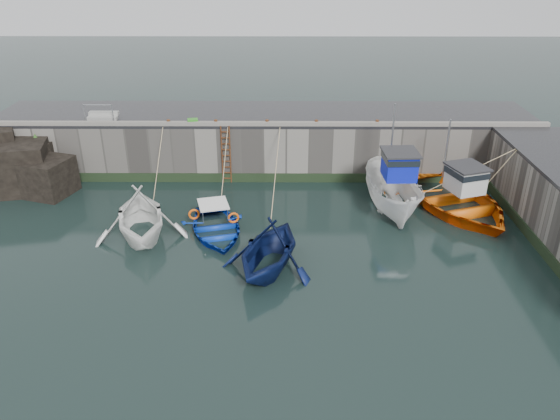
{
  "coord_description": "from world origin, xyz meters",
  "views": [
    {
      "loc": [
        1.05,
        -17.5,
        11.96
      ],
      "look_at": [
        0.92,
        4.1,
        1.2
      ],
      "focal_mm": 35.0,
      "sensor_mm": 36.0,
      "label": 1
    }
  ],
  "objects_px": {
    "boat_near_white": "(143,235)",
    "boat_near_blacktrim": "(269,269)",
    "boat_near_blue": "(216,233)",
    "boat_far_orange": "(455,199)",
    "fish_crate": "(193,122)",
    "bollard_a": "(168,122)",
    "bollard_c": "(267,122)",
    "ladder": "(226,155)",
    "boat_far_white": "(394,192)",
    "bollard_e": "(377,123)",
    "bollard_b": "(216,122)",
    "bollard_d": "(316,122)"
  },
  "relations": [
    {
      "from": "bollard_b",
      "to": "boat_near_blacktrim",
      "type": "bearing_deg",
      "value": -71.79
    },
    {
      "from": "ladder",
      "to": "boat_near_blue",
      "type": "xyz_separation_m",
      "value": [
        0.02,
        -5.73,
        -1.59
      ]
    },
    {
      "from": "boat_near_blue",
      "to": "fish_crate",
      "type": "distance_m",
      "value": 7.21
    },
    {
      "from": "ladder",
      "to": "boat_far_white",
      "type": "bearing_deg",
      "value": -21.96
    },
    {
      "from": "bollard_e",
      "to": "boat_near_white",
      "type": "bearing_deg",
      "value": -150.61
    },
    {
      "from": "boat_near_blacktrim",
      "to": "bollard_a",
      "type": "distance_m",
      "value": 11.11
    },
    {
      "from": "boat_near_white",
      "to": "bollard_e",
      "type": "bearing_deg",
      "value": 14.42
    },
    {
      "from": "bollard_b",
      "to": "bollard_e",
      "type": "distance_m",
      "value": 8.5
    },
    {
      "from": "bollard_d",
      "to": "boat_near_blue",
      "type": "bearing_deg",
      "value": -128.28
    },
    {
      "from": "boat_near_blue",
      "to": "bollard_c",
      "type": "distance_m",
      "value": 7.24
    },
    {
      "from": "boat_far_orange",
      "to": "boat_far_white",
      "type": "bearing_deg",
      "value": 166.65
    },
    {
      "from": "boat_near_blue",
      "to": "boat_near_blacktrim",
      "type": "xyz_separation_m",
      "value": [
        2.47,
        -3.02,
        0.0
      ]
    },
    {
      "from": "boat_near_blacktrim",
      "to": "boat_far_white",
      "type": "relative_size",
      "value": 0.76
    },
    {
      "from": "boat_near_white",
      "to": "bollard_c",
      "type": "bearing_deg",
      "value": 34.28
    },
    {
      "from": "boat_near_blacktrim",
      "to": "ladder",
      "type": "bearing_deg",
      "value": 125.04
    },
    {
      "from": "boat_near_white",
      "to": "bollard_a",
      "type": "xyz_separation_m",
      "value": [
        0.27,
        6.35,
        3.3
      ]
    },
    {
      "from": "ladder",
      "to": "boat_near_blacktrim",
      "type": "height_order",
      "value": "ladder"
    },
    {
      "from": "boat_far_orange",
      "to": "fish_crate",
      "type": "height_order",
      "value": "boat_far_orange"
    },
    {
      "from": "bollard_b",
      "to": "bollard_c",
      "type": "xyz_separation_m",
      "value": [
        2.7,
        0.0,
        0.0
      ]
    },
    {
      "from": "boat_far_orange",
      "to": "bollard_c",
      "type": "xyz_separation_m",
      "value": [
        -9.31,
        3.45,
        2.8
      ]
    },
    {
      "from": "ladder",
      "to": "bollard_e",
      "type": "distance_m",
      "value": 8.19
    },
    {
      "from": "boat_far_white",
      "to": "bollard_d",
      "type": "relative_size",
      "value": 21.95
    },
    {
      "from": "fish_crate",
      "to": "bollard_b",
      "type": "bearing_deg",
      "value": -17.29
    },
    {
      "from": "bollard_b",
      "to": "bollard_c",
      "type": "bearing_deg",
      "value": 0.0
    },
    {
      "from": "boat_near_blue",
      "to": "boat_far_white",
      "type": "distance_m",
      "value": 8.76
    },
    {
      "from": "ladder",
      "to": "fish_crate",
      "type": "xyz_separation_m",
      "value": [
        -1.73,
        0.44,
        1.71
      ]
    },
    {
      "from": "bollard_d",
      "to": "bollard_e",
      "type": "relative_size",
      "value": 1.0
    },
    {
      "from": "fish_crate",
      "to": "bollard_d",
      "type": "height_order",
      "value": "same"
    },
    {
      "from": "boat_near_blue",
      "to": "boat_far_white",
      "type": "height_order",
      "value": "boat_far_white"
    },
    {
      "from": "fish_crate",
      "to": "bollard_d",
      "type": "relative_size",
      "value": 1.92
    },
    {
      "from": "fish_crate",
      "to": "boat_far_orange",
      "type": "bearing_deg",
      "value": -27.35
    },
    {
      "from": "fish_crate",
      "to": "bollard_a",
      "type": "height_order",
      "value": "same"
    },
    {
      "from": "bollard_d",
      "to": "boat_far_white",
      "type": "bearing_deg",
      "value": -45.94
    },
    {
      "from": "bollard_b",
      "to": "bollard_c",
      "type": "relative_size",
      "value": 1.0
    },
    {
      "from": "boat_near_white",
      "to": "boat_near_blacktrim",
      "type": "height_order",
      "value": "boat_near_white"
    },
    {
      "from": "bollard_a",
      "to": "bollard_e",
      "type": "relative_size",
      "value": 1.0
    },
    {
      "from": "ladder",
      "to": "bollard_c",
      "type": "height_order",
      "value": "bollard_c"
    },
    {
      "from": "boat_near_white",
      "to": "bollard_d",
      "type": "height_order",
      "value": "bollard_d"
    },
    {
      "from": "bollard_a",
      "to": "bollard_c",
      "type": "relative_size",
      "value": 1.0
    },
    {
      "from": "boat_near_blue",
      "to": "boat_far_orange",
      "type": "bearing_deg",
      "value": -1.78
    },
    {
      "from": "boat_near_blue",
      "to": "bollard_c",
      "type": "bearing_deg",
      "value": 55.62
    },
    {
      "from": "bollard_c",
      "to": "bollard_b",
      "type": "bearing_deg",
      "value": 180.0
    },
    {
      "from": "boat_near_blue",
      "to": "bollard_d",
      "type": "height_order",
      "value": "bollard_d"
    },
    {
      "from": "fish_crate",
      "to": "boat_near_white",
      "type": "bearing_deg",
      "value": -115.7
    },
    {
      "from": "boat_near_white",
      "to": "fish_crate",
      "type": "bearing_deg",
      "value": 61.65
    },
    {
      "from": "boat_near_blacktrim",
      "to": "boat_far_white",
      "type": "bearing_deg",
      "value": 61.31
    },
    {
      "from": "bollard_d",
      "to": "boat_far_orange",
      "type": "bearing_deg",
      "value": -27.22
    },
    {
      "from": "bollard_a",
      "to": "bollard_e",
      "type": "xyz_separation_m",
      "value": [
        11.0,
        0.0,
        0.0
      ]
    },
    {
      "from": "bollard_a",
      "to": "bollard_b",
      "type": "bearing_deg",
      "value": 0.0
    },
    {
      "from": "bollard_b",
      "to": "bollard_e",
      "type": "relative_size",
      "value": 1.0
    }
  ]
}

